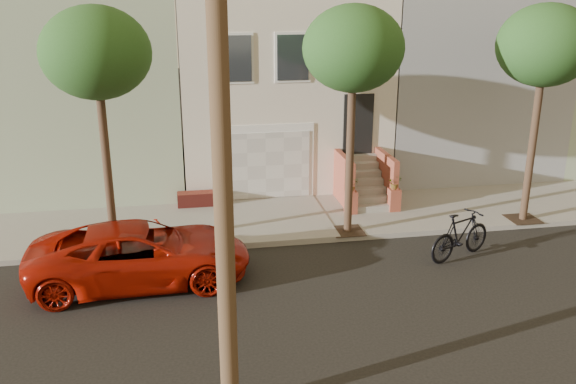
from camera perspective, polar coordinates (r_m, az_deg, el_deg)
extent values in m
plane|color=black|center=(14.06, 5.89, -10.40)|extent=(90.00, 90.00, 0.00)
cube|color=gray|center=(18.75, 1.45, -2.46)|extent=(40.00, 3.70, 0.15)
cube|color=beige|center=(23.49, -1.39, 10.81)|extent=(7.00, 8.00, 7.00)
cube|color=#99AF8D|center=(23.44, -18.31, 9.89)|extent=(6.50, 8.00, 7.00)
cube|color=gray|center=(25.42, 14.21, 10.85)|extent=(6.50, 8.00, 7.00)
cube|color=white|center=(19.95, -2.14, 2.83)|extent=(3.20, 0.12, 2.50)
cube|color=silver|center=(19.91, -2.11, 2.51)|extent=(2.90, 0.06, 2.20)
cube|color=gray|center=(18.57, -1.27, -2.39)|extent=(3.20, 3.70, 0.02)
cube|color=maroon|center=(19.77, -8.29, -0.62)|extent=(1.40, 0.45, 0.44)
cube|color=black|center=(20.27, 6.60, 6.32)|extent=(1.00, 0.06, 2.00)
cube|color=#3F4751|center=(19.16, -4.97, 12.34)|extent=(1.00, 0.06, 1.40)
cube|color=white|center=(19.18, -4.97, 12.35)|extent=(1.15, 0.05, 1.55)
cube|color=#3F4751|center=(19.41, 0.46, 12.49)|extent=(1.00, 0.06, 1.40)
cube|color=white|center=(19.43, 0.45, 12.49)|extent=(1.15, 0.05, 1.55)
cube|color=#3F4751|center=(19.82, 5.70, 12.52)|extent=(1.00, 0.06, 1.40)
cube|color=white|center=(19.84, 5.69, 12.53)|extent=(1.15, 0.05, 1.55)
cube|color=gray|center=(19.26, 7.86, -1.50)|extent=(1.20, 0.28, 0.20)
cube|color=gray|center=(19.44, 7.64, -0.67)|extent=(1.20, 0.28, 0.20)
cube|color=gray|center=(19.63, 7.42, 0.14)|extent=(1.20, 0.28, 0.20)
cube|color=gray|center=(19.83, 7.20, 0.94)|extent=(1.20, 0.28, 0.20)
cube|color=gray|center=(20.02, 6.99, 1.72)|extent=(1.20, 0.28, 0.20)
cube|color=gray|center=(20.22, 6.78, 2.49)|extent=(1.20, 0.28, 0.20)
cube|color=gray|center=(20.43, 6.58, 3.24)|extent=(1.20, 0.28, 0.20)
cube|color=brown|center=(19.60, 5.26, 1.11)|extent=(0.18, 1.96, 1.60)
cube|color=brown|center=(20.01, 9.13, 1.31)|extent=(0.18, 1.96, 1.60)
cube|color=brown|center=(18.94, 5.91, -0.97)|extent=(0.35, 0.35, 0.70)
imported|color=#23491A|center=(18.76, 5.97, 0.69)|extent=(0.40, 0.35, 0.45)
cube|color=brown|center=(19.36, 9.90, -0.72)|extent=(0.35, 0.35, 0.70)
imported|color=#23491A|center=(19.19, 9.99, 0.91)|extent=(0.41, 0.35, 0.45)
cube|color=#2D2116|center=(17.15, -15.91, -4.97)|extent=(0.90, 0.90, 0.02)
cylinder|color=#3C291B|center=(16.45, -16.54, 1.75)|extent=(0.22, 0.22, 4.20)
ellipsoid|color=#23491A|center=(15.89, -17.56, 12.34)|extent=(2.70, 2.57, 2.29)
cube|color=#2D2116|center=(17.64, 5.59, -3.65)|extent=(0.90, 0.90, 0.02)
cylinder|color=#3C291B|center=(16.97, 5.81, 2.92)|extent=(0.22, 0.22, 4.20)
ellipsoid|color=#23491A|center=(16.42, 6.16, 13.23)|extent=(2.70, 2.57, 2.29)
cube|color=#2D2116|center=(19.79, 21.13, -2.36)|extent=(0.90, 0.90, 0.02)
cylinder|color=#3C291B|center=(19.19, 21.84, 3.50)|extent=(0.22, 0.22, 4.20)
ellipsoid|color=#23491A|center=(18.71, 22.97, 12.55)|extent=(2.70, 2.57, 2.29)
cylinder|color=#4A3522|center=(8.80, -6.35, 6.80)|extent=(0.30, 0.30, 10.00)
imported|color=#991306|center=(15.11, -13.65, -5.66)|extent=(5.30, 2.56, 1.45)
imported|color=black|center=(16.61, 15.87, -3.91)|extent=(2.21, 1.43, 1.29)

